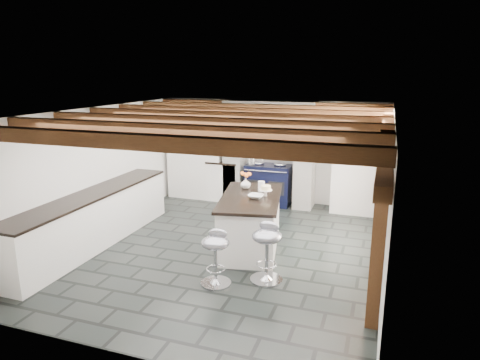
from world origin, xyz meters
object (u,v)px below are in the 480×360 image
(range_cooker, at_px, (269,184))
(kitchen_island, at_px, (251,221))
(bar_stool_far, at_px, (216,251))
(bar_stool_near, at_px, (267,245))

(range_cooker, relative_size, kitchen_island, 0.51)
(range_cooker, bearing_deg, bar_stool_far, -85.51)
(kitchen_island, bearing_deg, bar_stool_far, -103.62)
(kitchen_island, bearing_deg, range_cooker, 87.28)
(bar_stool_far, bearing_deg, range_cooker, 89.07)
(kitchen_island, xyz_separation_m, bar_stool_near, (0.58, -1.07, 0.07))
(range_cooker, bearing_deg, bar_stool_near, -75.14)
(range_cooker, relative_size, bar_stool_far, 1.26)
(range_cooker, relative_size, bar_stool_near, 1.16)
(bar_stool_near, height_order, bar_stool_far, bar_stool_near)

